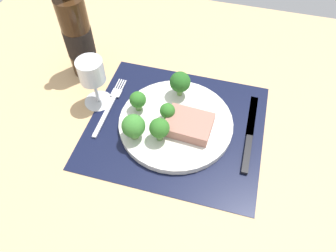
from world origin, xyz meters
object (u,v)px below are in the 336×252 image
at_px(plate, 176,123).
at_px(wine_bottle, 78,36).
at_px(knife, 249,138).
at_px(wine_glass, 92,75).
at_px(steak, 189,124).
at_px(fork, 110,106).

xyz_separation_m(plate, wine_bottle, (-0.28, 0.12, 0.10)).
height_order(knife, wine_glass, wine_glass).
relative_size(steak, knife, 0.45).
bearing_deg(wine_bottle, fork, -44.63).
bearing_deg(steak, wine_bottle, 156.57).
bearing_deg(fork, steak, -5.75).
height_order(steak, knife, steak).
relative_size(steak, fork, 0.53).
height_order(steak, wine_bottle, wine_bottle).
height_order(steak, wine_glass, wine_glass).
relative_size(steak, wine_glass, 0.79).
distance_m(steak, wine_glass, 0.25).
xyz_separation_m(fork, wine_bottle, (-0.11, 0.11, 0.11)).
height_order(fork, knife, knife).
bearing_deg(knife, fork, 179.74).
xyz_separation_m(plate, steak, (0.03, -0.01, 0.02)).
bearing_deg(knife, wine_bottle, 166.57).
xyz_separation_m(plate, knife, (0.17, 0.01, -0.00)).
relative_size(knife, wine_glass, 1.76).
bearing_deg(plate, wine_glass, 173.24).
height_order(steak, fork, steak).
height_order(plate, wine_bottle, wine_bottle).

